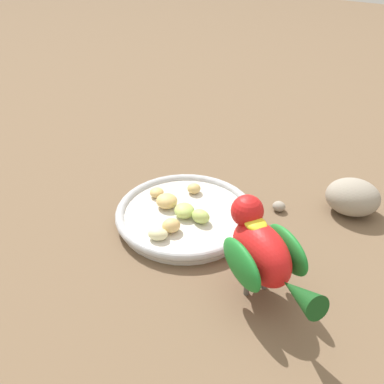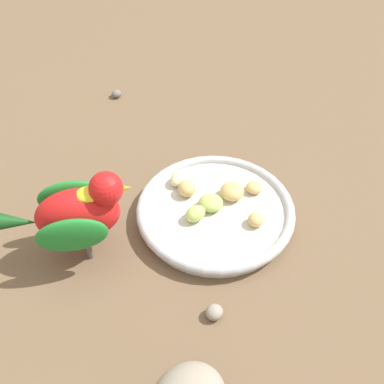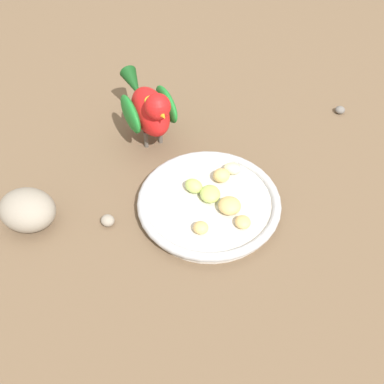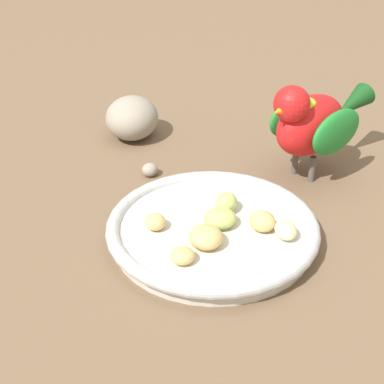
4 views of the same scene
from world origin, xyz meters
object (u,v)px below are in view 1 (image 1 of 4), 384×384
Objects in this scene: apple_piece_0 at (168,200)px; apple_piece_4 at (201,216)px; apple_piece_3 at (194,188)px; pebble_1 at (279,206)px; apple_piece_1 at (184,211)px; apple_piece_5 at (158,234)px; apple_piece_6 at (157,193)px; feeding_bowl at (185,216)px; apple_piece_2 at (171,226)px; rock_large at (353,197)px; parrot at (263,252)px.

apple_piece_0 is 0.07m from apple_piece_4.
pebble_1 is at bearing -70.91° from apple_piece_3.
apple_piece_1 is 1.16× the size of apple_piece_5.
apple_piece_0 is at bearing 123.27° from pebble_1.
apple_piece_4 is 1.25× the size of apple_piece_6.
feeding_bowl is at bearing -99.20° from apple_piece_0.
apple_piece_3 is (0.11, 0.02, -0.00)m from apple_piece_2.
apple_piece_5 is 1.39× the size of pebble_1.
apple_piece_6 is at bearing 115.55° from pebble_1.
apple_piece_4 is (-0.01, -0.03, 0.02)m from feeding_bowl.
apple_piece_5 is at bearing 153.15° from apple_piece_4.
pebble_1 is at bearing 118.64° from rock_large.
apple_piece_1 is 1.52× the size of apple_piece_3.
parrot reaches higher than apple_piece_3.
apple_piece_0 reaches higher than feeding_bowl.
feeding_bowl is at bearing 7.89° from parrot.
pebble_1 is (0.19, -0.13, -0.02)m from apple_piece_5.
pebble_1 is at bearing -33.75° from apple_piece_5.
rock_large reaches higher than apple_piece_2.
apple_piece_5 is 0.18m from parrot.
apple_piece_0 is at bearing 36.88° from apple_piece_2.
pebble_1 is (0.11, -0.16, -0.02)m from apple_piece_0.
rock_large is at bearing -52.62° from apple_piece_1.
apple_piece_4 is at bearing -92.35° from apple_piece_1.
apple_piece_1 is 0.07m from apple_piece_3.
rock_large reaches higher than apple_piece_5.
rock_large is at bearing -43.41° from apple_piece_5.
feeding_bowl is 1.36× the size of parrot.
apple_piece_0 is 1.52× the size of apple_piece_3.
apple_piece_1 is 1.24× the size of apple_piece_2.
apple_piece_0 is at bearing -112.63° from apple_piece_6.
apple_piece_3 is at bearing -49.62° from apple_piece_6.
apple_piece_2 is at bearing -16.54° from apple_piece_5.
parrot is (-0.15, -0.19, 0.05)m from apple_piece_3.
feeding_bowl is 8.05× the size of apple_piece_2.
apple_piece_5 is 0.34m from rock_large.
feeding_bowl reaches higher than pebble_1.
apple_piece_4 is 0.08m from apple_piece_5.
rock_large is 0.13m from pebble_1.
rock_large is (0.11, -0.25, 0.00)m from apple_piece_3.
apple_piece_3 is 0.25m from parrot.
apple_piece_6 is at bearing 46.76° from apple_piece_2.
feeding_bowl is at bearing 25.50° from apple_piece_1.
feeding_bowl is 6.47× the size of apple_piece_1.
apple_piece_4 is 0.27m from rock_large.
apple_piece_5 reaches higher than feeding_bowl.
apple_piece_5 is (-0.07, 0.00, -0.00)m from apple_piece_1.
apple_piece_2 is at bearing -175.50° from apple_piece_1.
apple_piece_3 reaches higher than feeding_bowl.
apple_piece_1 is 1.43× the size of apple_piece_6.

